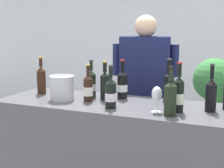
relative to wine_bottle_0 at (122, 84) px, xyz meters
name	(u,v)px	position (x,y,z in m)	size (l,w,h in m)	color
wall_back	(186,35)	(0.05, 2.43, 0.32)	(8.00, 0.10, 2.80)	silver
counter	(119,162)	(0.05, -0.17, -0.60)	(1.95, 0.65, 0.96)	#4C4C51
wine_bottle_0	(122,84)	(0.00, 0.00, 0.00)	(0.08, 0.08, 0.32)	black
wine_bottle_1	(211,94)	(0.72, -0.14, 0.01)	(0.08, 0.08, 0.34)	black
wine_bottle_2	(111,93)	(0.03, -0.32, -0.01)	(0.08, 0.08, 0.32)	black
wine_bottle_4	(169,86)	(0.39, -0.01, 0.01)	(0.08, 0.08, 0.35)	black
wine_bottle_5	(88,88)	(-0.21, -0.20, -0.01)	(0.07, 0.07, 0.30)	black
wine_bottle_6	(41,79)	(-0.72, -0.10, 0.01)	(0.08, 0.08, 0.33)	black
wine_bottle_7	(105,85)	(-0.11, -0.10, 0.01)	(0.07, 0.07, 0.32)	black
wine_bottle_8	(91,84)	(-0.25, -0.06, 0.00)	(0.08, 0.08, 0.32)	black
wine_bottle_9	(179,94)	(0.52, -0.25, 0.01)	(0.07, 0.07, 0.35)	black
wine_bottle_10	(170,97)	(0.48, -0.36, 0.01)	(0.08, 0.08, 0.34)	black
wine_glass	(157,95)	(0.38, -0.31, 0.00)	(0.07, 0.07, 0.18)	silver
ice_bucket	(62,88)	(-0.44, -0.23, -0.02)	(0.20, 0.20, 0.20)	silver
person_server	(144,106)	(0.05, 0.44, -0.28)	(0.60, 0.33, 1.65)	black
potted_shrub	(224,95)	(0.72, 1.07, -0.24)	(0.61, 0.55, 1.22)	brown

